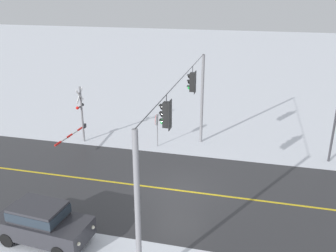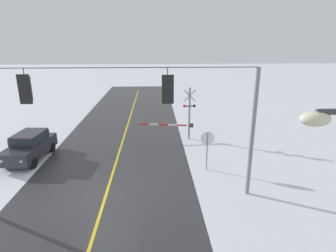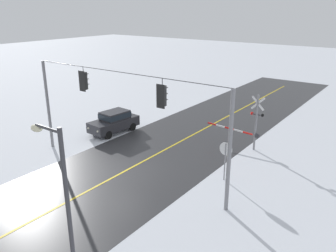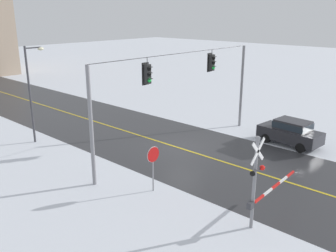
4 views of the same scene
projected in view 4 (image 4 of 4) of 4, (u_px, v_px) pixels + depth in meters
The scene contains 8 objects.
ground_plane at pixel (182, 149), 24.10m from camera, with size 160.00×160.00×0.00m, color silver.
road_asphalt at pixel (122, 130), 27.96m from camera, with size 9.00×80.00×0.01m, color #303033.
lane_centre_line at pixel (122, 130), 27.96m from camera, with size 0.14×72.00×0.01m, color gold.
signal_span at pixel (183, 88), 22.88m from camera, with size 14.20×0.47×6.22m.
stop_sign at pixel (153, 159), 17.94m from camera, with size 0.80×0.09×2.35m.
railroad_crossing at pixel (259, 182), 14.95m from camera, with size 4.29×0.31×4.00m.
parked_car_charcoal at pixel (291, 131), 24.56m from camera, with size 2.10×4.31×1.74m.
streetlamp_near at pixel (32, 85), 24.39m from camera, with size 1.39×0.28×6.50m.
Camera 4 is at (-17.27, -14.56, 8.56)m, focal length 39.36 mm.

